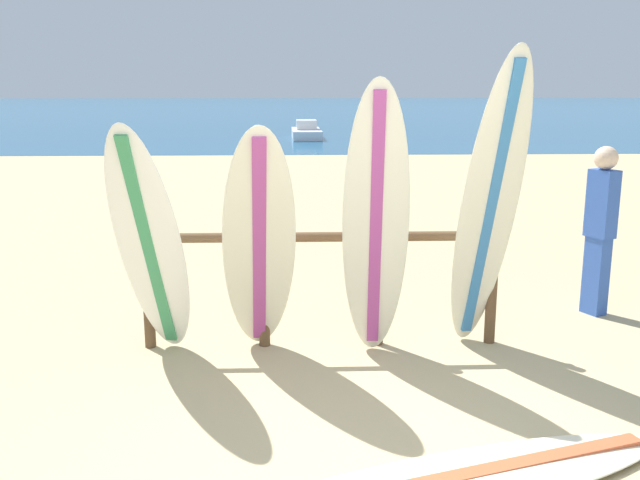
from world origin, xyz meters
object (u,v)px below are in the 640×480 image
Objects in this scene: surfboard_rack at (321,267)px; beachgoer_standing at (600,223)px; surfboard_leaning_far_left at (150,246)px; surfboard_leaning_center_left at (376,224)px; surfboard_leaning_left at (259,245)px; small_boat_offshore at (306,132)px; surfboard_leaning_center at (489,207)px.

beachgoer_standing reaches higher than surfboard_rack.
surfboard_leaning_far_left is 0.87× the size of surfboard_leaning_center_left.
surfboard_leaning_far_left is 1.70m from surfboard_leaning_center_left.
surfboard_leaning_center_left is at bearing 1.00° from surfboard_leaning_left.
surfboard_rack is 22.32m from small_boat_offshore.
small_boat_offshore is at bearing 96.13° from beachgoer_standing.
surfboard_leaning_left is 3.28m from beachgoer_standing.
surfboard_rack is at bearing 138.90° from surfboard_leaning_center_left.
beachgoer_standing is 0.50× the size of small_boat_offshore.
beachgoer_standing is (2.21, 1.07, -0.23)m from surfboard_leaning_center_left.
surfboard_leaning_center is at bearing -87.50° from small_boat_offshore.
surfboard_leaning_left reaches higher than surfboard_rack.
surfboard_leaning_center is 22.66m from small_boat_offshore.
surfboard_leaning_center reaches higher than surfboard_leaning_far_left.
small_boat_offshore is (-0.11, 22.66, -0.84)m from surfboard_leaning_center_left.
surfboard_leaning_far_left reaches higher than surfboard_leaning_left.
surfboard_leaning_left is (-0.48, -0.36, 0.27)m from surfboard_rack.
surfboard_leaning_far_left reaches higher than small_boat_offshore.
surfboard_leaning_left is at bearing 2.62° from surfboard_leaning_far_left.
surfboard_rack is 2.71m from beachgoer_standing.
small_boat_offshore is at bearing 89.27° from surfboard_rack.
surfboard_leaning_left is 0.86× the size of surfboard_leaning_center_left.
surfboard_leaning_center is (0.87, 0.05, 0.11)m from surfboard_leaning_center_left.
surfboard_rack is 1.41m from surfboard_leaning_center.
surfboard_leaning_center is at bearing 2.20° from surfboard_leaning_far_left.
beachgoer_standing is (2.60, 0.72, 0.20)m from surfboard_rack.
surfboard_rack is 1.54× the size of surfboard_leaning_far_left.
beachgoer_standing is (3.09, 1.09, -0.07)m from surfboard_leaning_left.
surfboard_leaning_center_left reaches higher than beachgoer_standing.
surfboard_leaning_center is (2.57, 0.10, 0.26)m from surfboard_leaning_far_left.
beachgoer_standing is at bearing 25.88° from surfboard_leaning_center_left.
surfboard_leaning_left is 1.19× the size of beachgoer_standing.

